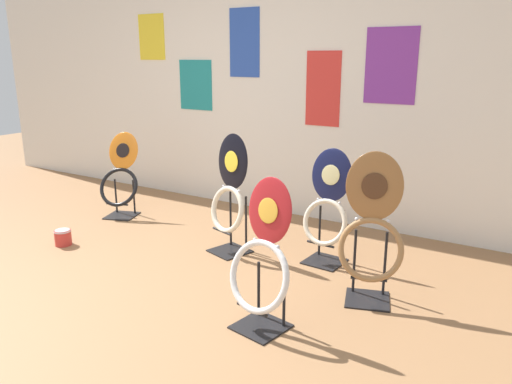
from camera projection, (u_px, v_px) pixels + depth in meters
The scene contains 8 objects.
ground_plane at pixel (55, 305), 3.18m from camera, with size 14.00×14.00×0.00m, color #8E6642.
wall_back at pixel (261, 81), 4.91m from camera, with size 8.00×0.07×2.60m.
toilet_seat_display_woodgrain at pixel (372, 231), 3.14m from camera, with size 0.44×0.35×0.97m.
toilet_seat_display_crimson_swirl at pixel (262, 263), 2.82m from camera, with size 0.45×0.32×0.89m.
toilet_seat_display_jazz_black at pixel (230, 196), 3.93m from camera, with size 0.40×0.35×0.96m.
toilet_seat_display_navy_moon at pixel (327, 209), 3.74m from camera, with size 0.37×0.30×0.88m.
toilet_seat_display_orange_sun at pixel (121, 178), 4.88m from camera, with size 0.44×0.43×0.82m.
paint_can at pixel (63, 237), 4.18m from camera, with size 0.14×0.14×0.13m.
Camera 1 is at (2.61, -1.77, 1.53)m, focal length 35.00 mm.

